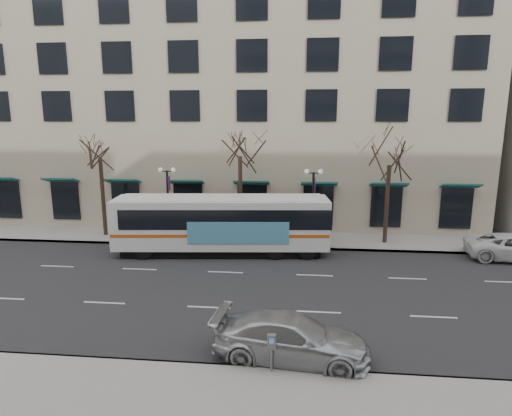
# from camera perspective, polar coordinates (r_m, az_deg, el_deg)

# --- Properties ---
(ground) EXTENTS (160.00, 160.00, 0.00)m
(ground) POSITION_cam_1_polar(r_m,az_deg,el_deg) (22.34, -5.10, -10.58)
(ground) COLOR black
(ground) RESTS_ON ground
(sidewalk_far) EXTENTS (80.00, 4.00, 0.15)m
(sidewalk_far) POSITION_cam_1_polar(r_m,az_deg,el_deg) (30.48, 7.38, -4.30)
(sidewalk_far) COLOR gray
(sidewalk_far) RESTS_ON ground
(building_hotel) EXTENTS (40.00, 20.00, 24.00)m
(building_hotel) POSITION_cam_1_polar(r_m,az_deg,el_deg) (41.84, -2.69, 16.64)
(building_hotel) COLOR tan
(building_hotel) RESTS_ON ground
(tree_far_left) EXTENTS (3.60, 3.60, 8.34)m
(tree_far_left) POSITION_cam_1_polar(r_m,az_deg,el_deg) (32.30, -20.19, 7.94)
(tree_far_left) COLOR black
(tree_far_left) RESTS_ON ground
(tree_far_mid) EXTENTS (3.60, 3.60, 8.55)m
(tree_far_mid) POSITION_cam_1_polar(r_m,az_deg,el_deg) (29.38, -2.15, 8.73)
(tree_far_mid) COLOR black
(tree_far_mid) RESTS_ON ground
(tree_far_right) EXTENTS (3.60, 3.60, 8.06)m
(tree_far_right) POSITION_cam_1_polar(r_m,az_deg,el_deg) (29.76, 17.47, 7.31)
(tree_far_right) COLOR black
(tree_far_right) RESTS_ON ground
(lamp_post_left) EXTENTS (1.22, 0.45, 5.21)m
(lamp_post_left) POSITION_cam_1_polar(r_m,az_deg,el_deg) (30.36, -11.63, 1.06)
(lamp_post_left) COLOR black
(lamp_post_left) RESTS_ON ground
(lamp_post_right) EXTENTS (1.22, 0.45, 5.21)m
(lamp_post_right) POSITION_cam_1_polar(r_m,az_deg,el_deg) (29.03, 7.59, 0.71)
(lamp_post_right) COLOR black
(lamp_post_right) RESTS_ON ground
(city_bus) EXTENTS (13.73, 4.21, 3.66)m
(city_bus) POSITION_cam_1_polar(r_m,az_deg,el_deg) (27.28, -4.41, -1.97)
(city_bus) COLOR white
(city_bus) RESTS_ON ground
(silver_car) EXTENTS (5.84, 2.89, 1.63)m
(silver_car) POSITION_cam_1_polar(r_m,az_deg,el_deg) (16.04, 4.71, -16.85)
(silver_car) COLOR #B9BDC1
(silver_car) RESTS_ON ground
(pay_station) EXTENTS (0.30, 0.21, 1.35)m
(pay_station) POSITION_cam_1_polar(r_m,az_deg,el_deg) (14.94, 2.08, -17.76)
(pay_station) COLOR slate
(pay_station) RESTS_ON sidewalk_near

